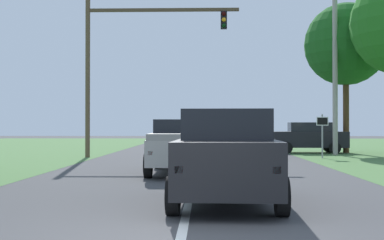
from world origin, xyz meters
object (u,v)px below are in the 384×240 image
at_px(traffic_light, 126,52).
at_px(crossing_suv_far, 309,137).
at_px(pickup_truck_lead, 181,146).
at_px(red_suv_near, 226,155).
at_px(oak_tree_right, 346,45).
at_px(keep_moving_sign, 322,130).
at_px(utility_pole_right, 335,69).

height_order(traffic_light, crossing_suv_far, traffic_light).
height_order(pickup_truck_lead, traffic_light, traffic_light).
xyz_separation_m(red_suv_near, oak_tree_right, (8.07, 19.62, 5.52)).
height_order(keep_moving_sign, oak_tree_right, oak_tree_right).
relative_size(red_suv_near, utility_pole_right, 0.47).
bearing_deg(utility_pole_right, oak_tree_right, 60.04).
bearing_deg(red_suv_near, crossing_suv_far, 73.44).
height_order(red_suv_near, utility_pole_right, utility_pole_right).
height_order(keep_moving_sign, crossing_suv_far, keep_moving_sign).
xyz_separation_m(red_suv_near, pickup_truck_lead, (-1.29, 6.66, -0.08)).
bearing_deg(oak_tree_right, utility_pole_right, -119.96).
height_order(red_suv_near, oak_tree_right, oak_tree_right).
distance_m(crossing_suv_far, utility_pole_right, 4.52).
xyz_separation_m(pickup_truck_lead, oak_tree_right, (9.36, 12.96, 5.60)).
relative_size(red_suv_near, traffic_light, 0.55).
relative_size(crossing_suv_far, utility_pole_right, 0.47).
distance_m(keep_moving_sign, oak_tree_right, 7.52).
bearing_deg(keep_moving_sign, crossing_suv_far, 86.10).
relative_size(pickup_truck_lead, utility_pole_right, 0.57).
bearing_deg(utility_pole_right, traffic_light, -167.49).
xyz_separation_m(keep_moving_sign, utility_pole_right, (1.38, 2.80, 3.43)).
xyz_separation_m(oak_tree_right, utility_pole_right, (-1.19, -2.06, -1.70)).
relative_size(keep_moving_sign, oak_tree_right, 0.25).
height_order(pickup_truck_lead, crossing_suv_far, pickup_truck_lead).
xyz_separation_m(traffic_light, crossing_suv_far, (10.37, 4.58, -4.48)).
height_order(red_suv_near, keep_moving_sign, keep_moving_sign).
height_order(red_suv_near, traffic_light, traffic_light).
bearing_deg(traffic_light, crossing_suv_far, 23.82).
xyz_separation_m(crossing_suv_far, utility_pole_right, (1.05, -2.04, 3.89)).
bearing_deg(traffic_light, oak_tree_right, 20.04).
bearing_deg(traffic_light, pickup_truck_lead, -68.73).
bearing_deg(oak_tree_right, pickup_truck_lead, -125.84).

